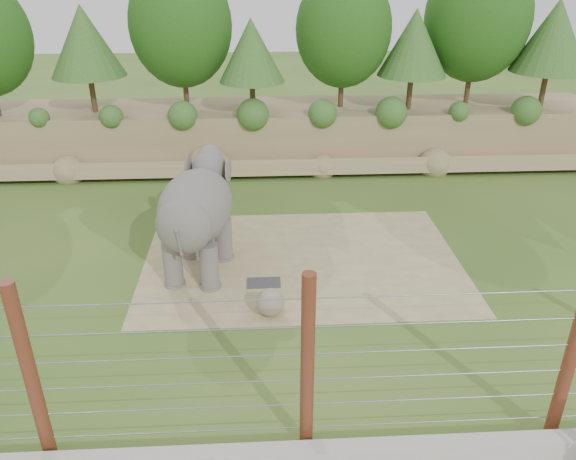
{
  "coord_description": "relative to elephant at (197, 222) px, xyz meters",
  "views": [
    {
      "loc": [
        -0.81,
        -12.61,
        8.86
      ],
      "look_at": [
        0.0,
        2.0,
        1.6
      ],
      "focal_mm": 35.0,
      "sensor_mm": 36.0,
      "label": 1
    }
  ],
  "objects": [
    {
      "name": "ground",
      "position": [
        2.68,
        -2.51,
        -1.68
      ],
      "size": [
        90.0,
        90.0,
        0.0
      ],
      "primitive_type": "plane",
      "color": "#335D1E",
      "rests_on": "ground"
    },
    {
      "name": "back_embankment",
      "position": [
        3.27,
        10.17,
        2.28
      ],
      "size": [
        30.0,
        5.52,
        8.77
      ],
      "color": "olive",
      "rests_on": "ground"
    },
    {
      "name": "dirt_patch",
      "position": [
        3.18,
        0.49,
        -1.67
      ],
      "size": [
        10.0,
        7.0,
        0.02
      ],
      "primitive_type": "cube",
      "color": "#998459",
      "rests_on": "ground"
    },
    {
      "name": "drain_grate",
      "position": [
        1.94,
        -0.85,
        -1.65
      ],
      "size": [
        1.0,
        0.6,
        0.03
      ],
      "primitive_type": "cube",
      "color": "#262628",
      "rests_on": "dirt_patch"
    },
    {
      "name": "elephant",
      "position": [
        0.0,
        0.0,
        0.0
      ],
      "size": [
        2.5,
        4.4,
        3.36
      ],
      "primitive_type": null,
      "rotation": [
        0.0,
        0.0,
        -0.18
      ],
      "color": "#605C57",
      "rests_on": "ground"
    },
    {
      "name": "stone_ball",
      "position": [
        2.09,
        -2.45,
        -1.27
      ],
      "size": [
        0.77,
        0.77,
        0.77
      ],
      "primitive_type": "sphere",
      "color": "#7D705D",
      "rests_on": "dirt_patch"
    },
    {
      "name": "retaining_wall",
      "position": [
        2.68,
        -7.51,
        -1.43
      ],
      "size": [
        26.0,
        0.35,
        0.5
      ],
      "primitive_type": "cube",
      "color": "#B2AFA5",
      "rests_on": "ground"
    },
    {
      "name": "barrier_fence",
      "position": [
        2.68,
        -7.01,
        0.32
      ],
      "size": [
        20.26,
        0.26,
        4.0
      ],
      "color": "#5B2917",
      "rests_on": "ground"
    }
  ]
}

